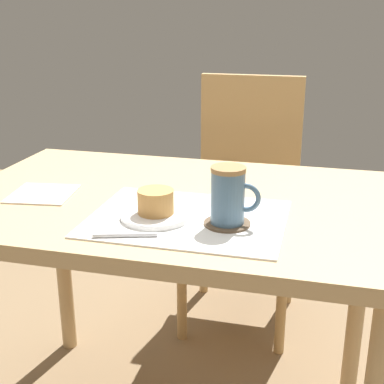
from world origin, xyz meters
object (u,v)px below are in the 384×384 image
Objects in this scene: dining_table at (174,230)px; coffee_mug at (229,195)px; pastry at (156,202)px; wooden_chair at (245,191)px; pastry_plate at (156,215)px.

coffee_mug reaches higher than dining_table.
pastry is (0.01, -0.15, 0.13)m from dining_table.
wooden_chair is 7.51× the size of coffee_mug.
pastry is at bearing 0.00° from pastry_plate.
pastry is (0.00, 0.00, 0.03)m from pastry_plate.
wooden_chair reaches higher than dining_table.
pastry_plate is (-0.07, -0.85, 0.22)m from wooden_chair.
coffee_mug is (0.09, -0.85, 0.28)m from wooden_chair.
pastry is 0.65× the size of coffee_mug.
dining_table is 13.64× the size of pastry.
dining_table is 0.20m from pastry.
wooden_chair is 11.63× the size of pastry.
pastry_plate is 1.95× the size of pastry.
wooden_chair reaches higher than pastry_plate.
coffee_mug reaches higher than pastry.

